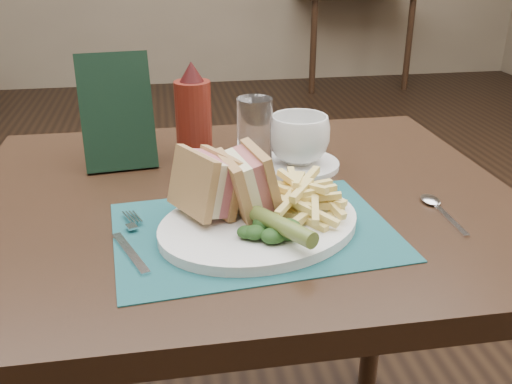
# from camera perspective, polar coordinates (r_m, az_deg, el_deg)

# --- Properties ---
(floor) EXTENTS (7.00, 7.00, 0.00)m
(floor) POSITION_cam_1_polar(r_m,az_deg,el_deg) (1.77, -3.55, -15.88)
(floor) COLOR black
(floor) RESTS_ON ground
(wall_back) EXTENTS (6.00, 0.00, 6.00)m
(wall_back) POSITION_cam_1_polar(r_m,az_deg,el_deg) (4.98, -7.99, 10.73)
(wall_back) COLOR gray
(wall_back) RESTS_ON ground
(table_main) EXTENTS (0.90, 0.75, 0.75)m
(table_main) POSITION_cam_1_polar(r_m,az_deg,el_deg) (1.15, -1.22, -17.41)
(table_main) COLOR black
(table_main) RESTS_ON ground
(table_bg_right) EXTENTS (0.90, 0.75, 0.75)m
(table_bg_right) POSITION_cam_1_polar(r_m,az_deg,el_deg) (4.97, 9.30, 15.02)
(table_bg_right) COLOR black
(table_bg_right) RESTS_ON ground
(placemat) EXTENTS (0.42, 0.32, 0.00)m
(placemat) POSITION_cam_1_polar(r_m,az_deg,el_deg) (0.82, -0.21, -3.90)
(placemat) COLOR #184C4F
(placemat) RESTS_ON table_main
(plate) EXTENTS (0.37, 0.34, 0.01)m
(plate) POSITION_cam_1_polar(r_m,az_deg,el_deg) (0.82, 0.35, -3.24)
(plate) COLOR white
(plate) RESTS_ON placemat
(sandwich_half_a) EXTENTS (0.11, 0.12, 0.10)m
(sandwich_half_a) POSITION_cam_1_polar(r_m,az_deg,el_deg) (0.80, -6.30, 0.57)
(sandwich_half_a) COLOR tan
(sandwich_half_a) RESTS_ON plate
(sandwich_half_b) EXTENTS (0.09, 0.11, 0.10)m
(sandwich_half_b) POSITION_cam_1_polar(r_m,az_deg,el_deg) (0.81, -2.15, 0.89)
(sandwich_half_b) COLOR tan
(sandwich_half_b) RESTS_ON plate
(kale_garnish) EXTENTS (0.11, 0.08, 0.03)m
(kale_garnish) POSITION_cam_1_polar(r_m,az_deg,el_deg) (0.76, 1.07, -3.75)
(kale_garnish) COLOR #173513
(kale_garnish) RESTS_ON plate
(pickle_spear) EXTENTS (0.08, 0.12, 0.03)m
(pickle_spear) POSITION_cam_1_polar(r_m,az_deg,el_deg) (0.75, 2.49, -3.34)
(pickle_spear) COLOR #546928
(pickle_spear) RESTS_ON plate
(fries_pile) EXTENTS (0.18, 0.20, 0.06)m
(fries_pile) POSITION_cam_1_polar(r_m,az_deg,el_deg) (0.83, 4.84, -0.11)
(fries_pile) COLOR #F1D978
(fries_pile) RESTS_ON plate
(fork) EXTENTS (0.09, 0.17, 0.01)m
(fork) POSITION_cam_1_polar(r_m,az_deg,el_deg) (0.80, -12.42, -4.63)
(fork) COLOR silver
(fork) RESTS_ON placemat
(spoon) EXTENTS (0.04, 0.15, 0.01)m
(spoon) POSITION_cam_1_polar(r_m,az_deg,el_deg) (0.91, 18.25, -1.85)
(spoon) COLOR silver
(spoon) RESTS_ON table_main
(saucer) EXTENTS (0.16, 0.16, 0.01)m
(saucer) POSITION_cam_1_polar(r_m,az_deg,el_deg) (1.05, 4.23, 2.77)
(saucer) COLOR white
(saucer) RESTS_ON table_main
(coffee_cup) EXTENTS (0.14, 0.14, 0.09)m
(coffee_cup) POSITION_cam_1_polar(r_m,az_deg,el_deg) (1.03, 4.32, 5.29)
(coffee_cup) COLOR white
(coffee_cup) RESTS_ON saucer
(drinking_glass) EXTENTS (0.08, 0.08, 0.13)m
(drinking_glass) POSITION_cam_1_polar(r_m,az_deg,el_deg) (1.02, -0.14, 5.83)
(drinking_glass) COLOR white
(drinking_glass) RESTS_ON table_main
(ketchup_bottle) EXTENTS (0.08, 0.08, 0.19)m
(ketchup_bottle) POSITION_cam_1_polar(r_m,az_deg,el_deg) (1.06, -6.29, 7.94)
(ketchup_bottle) COLOR #601A10
(ketchup_bottle) RESTS_ON table_main
(check_presenter) EXTENTS (0.13, 0.09, 0.20)m
(check_presenter) POSITION_cam_1_polar(r_m,az_deg,el_deg) (1.05, -13.74, 7.78)
(check_presenter) COLOR black
(check_presenter) RESTS_ON table_main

